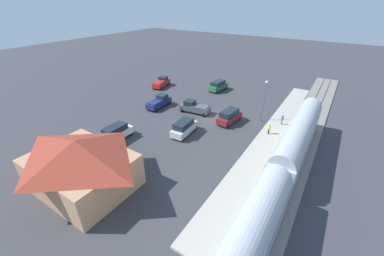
# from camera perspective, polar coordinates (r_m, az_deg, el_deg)

# --- Properties ---
(ground_plane) EXTENTS (200.00, 200.00, 0.00)m
(ground_plane) POSITION_cam_1_polar(r_m,az_deg,el_deg) (40.60, 5.05, 2.25)
(ground_plane) COLOR #38383D
(railway_track) EXTENTS (4.80, 70.00, 0.30)m
(railway_track) POSITION_cam_1_polar(r_m,az_deg,el_deg) (37.12, 24.46, -3.07)
(railway_track) COLOR slate
(railway_track) RESTS_ON ground
(platform) EXTENTS (3.20, 46.00, 0.30)m
(platform) POSITION_cam_1_polar(r_m,az_deg,el_deg) (37.58, 18.61, -1.36)
(platform) COLOR #A8A399
(platform) RESTS_ON ground
(station_building) EXTENTS (11.19, 8.69, 5.80)m
(station_building) POSITION_cam_1_polar(r_m,az_deg,el_deg) (27.52, -25.36, -7.70)
(station_building) COLOR tan
(station_building) RESTS_ON ground
(pedestrian_on_platform) EXTENTS (0.36, 0.36, 1.71)m
(pedestrian_on_platform) POSITION_cam_1_polar(r_m,az_deg,el_deg) (40.20, 20.96, 2.08)
(pedestrian_on_platform) COLOR brown
(pedestrian_on_platform) RESTS_ON platform
(pedestrian_waiting_far) EXTENTS (0.36, 0.36, 1.71)m
(pedestrian_waiting_far) POSITION_cam_1_polar(r_m,az_deg,el_deg) (36.69, 18.12, -0.01)
(pedestrian_waiting_far) COLOR #23284C
(pedestrian_waiting_far) RESTS_ON platform
(pickup_navy) EXTENTS (2.02, 5.42, 2.14)m
(pickup_navy) POSITION_cam_1_polar(r_m,az_deg,el_deg) (45.02, -7.90, 6.30)
(pickup_navy) COLOR navy
(pickup_navy) RESTS_ON ground
(suv_green) EXTENTS (2.56, 5.11, 2.22)m
(suv_green) POSITION_cam_1_polar(r_m,az_deg,el_deg) (53.23, 6.36, 10.14)
(suv_green) COLOR #236638
(suv_green) RESTS_ON ground
(suv_silver) EXTENTS (2.24, 5.01, 2.22)m
(suv_silver) POSITION_cam_1_polar(r_m,az_deg,el_deg) (35.34, -1.95, 0.14)
(suv_silver) COLOR silver
(suv_silver) RESTS_ON ground
(pickup_charcoal) EXTENTS (5.58, 2.94, 2.14)m
(pickup_charcoal) POSITION_cam_1_polar(r_m,az_deg,el_deg) (42.31, 0.57, 5.06)
(pickup_charcoal) COLOR #47494F
(pickup_charcoal) RESTS_ON ground
(suv_white) EXTENTS (1.96, 4.90, 2.22)m
(suv_white) POSITION_cam_1_polar(r_m,az_deg,el_deg) (35.73, -17.86, -1.03)
(suv_white) COLOR white
(suv_white) RESTS_ON ground
(pickup_red) EXTENTS (2.97, 5.68, 2.14)m
(pickup_red) POSITION_cam_1_polar(r_m,az_deg,el_deg) (55.92, -7.36, 10.87)
(pickup_red) COLOR red
(pickup_red) RESTS_ON ground
(suv_maroon) EXTENTS (2.61, 5.12, 2.22)m
(suv_maroon) POSITION_cam_1_polar(r_m,az_deg,el_deg) (39.18, 8.98, 2.83)
(suv_maroon) COLOR maroon
(suv_maroon) RESTS_ON ground
(light_pole_near_platform) EXTENTS (0.44, 0.44, 7.01)m
(light_pole_near_platform) POSITION_cam_1_polar(r_m,az_deg,el_deg) (39.44, 17.10, 7.33)
(light_pole_near_platform) COLOR #515156
(light_pole_near_platform) RESTS_ON ground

